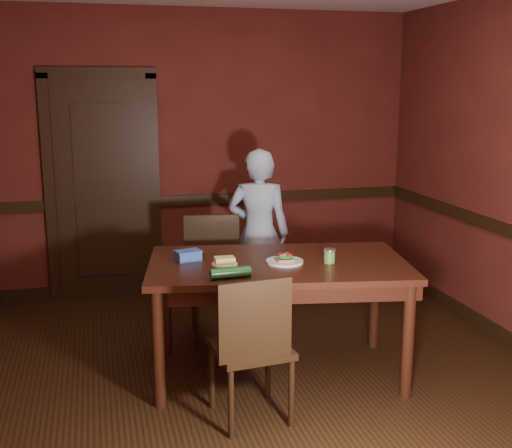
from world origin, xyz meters
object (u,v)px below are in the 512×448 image
chair_near (250,345)px  sandwich_plate (285,260)px  chair_far (219,279)px  person (259,233)px  dining_table (278,318)px  cheese_saucer (225,262)px  sauce_jar (329,256)px  food_tub (188,255)px

chair_near → sandwich_plate: bearing=-131.9°
chair_far → person: 0.68m
dining_table → cheese_saucer: 0.57m
cheese_saucer → person: bearing=65.7°
chair_far → sauce_jar: (0.59, -0.88, 0.38)m
dining_table → sauce_jar: bearing=-9.5°
dining_table → person: size_ratio=1.19×
sandwich_plate → dining_table: bearing=130.2°
dining_table → chair_near: chair_near is taller
sandwich_plate → food_tub: size_ratio=1.31×
sandwich_plate → cheese_saucer: 0.41m
person → sauce_jar: person is taller
dining_table → chair_near: (-0.33, -0.54, 0.06)m
sauce_jar → food_tub: bearing=162.6°
chair_near → food_tub: chair_near is taller
cheese_saucer → sandwich_plate: bearing=-6.3°
dining_table → cheese_saucer: cheese_saucer is taller
dining_table → sandwich_plate: bearing=-40.1°
person → food_tub: person is taller
chair_far → cheese_saucer: (-0.11, -0.76, 0.36)m
dining_table → chair_near: bearing=-111.4°
person → cheese_saucer: 1.33m
sandwich_plate → food_tub: 0.66m
chair_far → cheese_saucer: chair_far is taller
dining_table → food_tub: (-0.59, 0.17, 0.45)m
sandwich_plate → food_tub: bearing=161.1°
chair_far → person: bearing=51.0°
cheese_saucer → food_tub: bearing=142.4°
dining_table → cheese_saucer: size_ratio=10.03×
sandwich_plate → cheese_saucer: sandwich_plate is taller
person → food_tub: bearing=73.5°
sauce_jar → dining_table: bearing=160.8°
chair_far → sandwich_plate: 0.93m
cheese_saucer → food_tub: 0.28m
dining_table → chair_far: (-0.26, 0.76, 0.07)m
chair_near → person: (0.50, 1.76, 0.27)m
chair_far → sauce_jar: bearing=-50.8°
chair_near → sandwich_plate: (0.36, 0.50, 0.37)m
dining_table → sauce_jar: 0.57m
person → sandwich_plate: size_ratio=5.81×
chair_near → sandwich_plate: size_ratio=3.70×
sandwich_plate → person: bearing=83.5°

